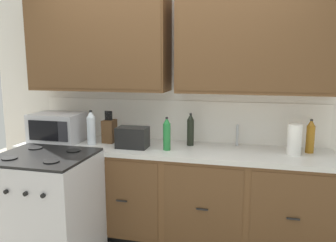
{
  "coord_description": "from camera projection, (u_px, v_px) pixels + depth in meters",
  "views": [
    {
      "loc": [
        0.7,
        -2.58,
        1.66
      ],
      "look_at": [
        -0.01,
        0.27,
        1.15
      ],
      "focal_mm": 35.47,
      "sensor_mm": 36.0,
      "label": 1
    }
  ],
  "objects": [
    {
      "name": "wall_unit",
      "position": [
        175.0,
        64.0,
        3.11
      ],
      "size": [
        4.04,
        0.4,
        2.59
      ],
      "color": "white",
      "rests_on": "ground_plane"
    },
    {
      "name": "bottle_clear",
      "position": [
        91.0,
        128.0,
        3.14
      ],
      "size": [
        0.08,
        0.08,
        0.33
      ],
      "color": "silver",
      "rests_on": "counter_run"
    },
    {
      "name": "bottle_dark",
      "position": [
        190.0,
        130.0,
        3.1
      ],
      "size": [
        0.06,
        0.06,
        0.3
      ],
      "color": "black",
      "rests_on": "counter_run"
    },
    {
      "name": "sink_faucet",
      "position": [
        237.0,
        135.0,
        3.09
      ],
      "size": [
        0.02,
        0.02,
        0.2
      ],
      "primitive_type": "cylinder",
      "color": "#B2B5BA",
      "rests_on": "counter_run"
    },
    {
      "name": "bottle_amber",
      "position": [
        310.0,
        136.0,
        2.84
      ],
      "size": [
        0.07,
        0.07,
        0.29
      ],
      "color": "#9E6619",
      "rests_on": "counter_run"
    },
    {
      "name": "bottle_green",
      "position": [
        167.0,
        134.0,
        2.93
      ],
      "size": [
        0.07,
        0.07,
        0.3
      ],
      "color": "#237A38",
      "rests_on": "counter_run"
    },
    {
      "name": "counter_run",
      "position": [
        170.0,
        192.0,
        3.12
      ],
      "size": [
        2.87,
        0.64,
        0.9
      ],
      "color": "black",
      "rests_on": "ground_plane"
    },
    {
      "name": "toaster",
      "position": [
        132.0,
        137.0,
        3.02
      ],
      "size": [
        0.28,
        0.18,
        0.19
      ],
      "color": "black",
      "rests_on": "counter_run"
    },
    {
      "name": "paper_towel_roll",
      "position": [
        294.0,
        140.0,
        2.78
      ],
      "size": [
        0.12,
        0.12,
        0.26
      ],
      "primitive_type": "cylinder",
      "color": "white",
      "rests_on": "counter_run"
    },
    {
      "name": "knife_block",
      "position": [
        109.0,
        131.0,
        3.22
      ],
      "size": [
        0.11,
        0.14,
        0.31
      ],
      "color": "#52361E",
      "rests_on": "counter_run"
    },
    {
      "name": "stove_range",
      "position": [
        46.0,
        210.0,
        2.73
      ],
      "size": [
        0.76,
        0.68,
        0.95
      ],
      "color": "#B7B7BC",
      "rests_on": "ground_plane"
    },
    {
      "name": "microwave",
      "position": [
        58.0,
        127.0,
        3.26
      ],
      "size": [
        0.48,
        0.37,
        0.28
      ],
      "color": "#B7B7BC",
      "rests_on": "counter_run"
    }
  ]
}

